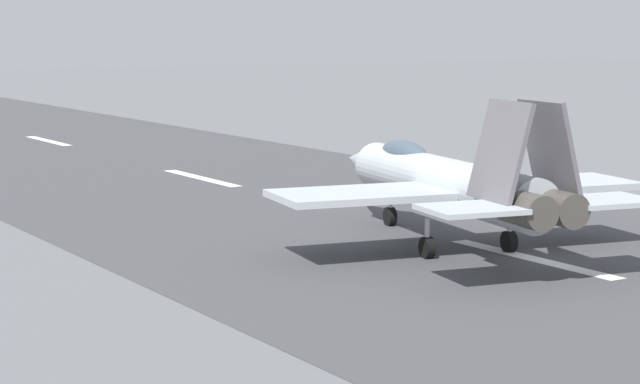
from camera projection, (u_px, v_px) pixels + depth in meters
ground_plane at (517, 255)px, 40.62m from camera, size 400.00×400.00×0.00m
runway_strip at (517, 255)px, 40.60m from camera, size 240.00×26.00×0.02m
fighter_jet at (446, 181)px, 41.91m from camera, size 17.14×13.73×5.58m
crew_person at (405, 163)px, 61.06m from camera, size 0.52×0.52×1.71m
marker_cone_mid at (622, 197)px, 52.79m from camera, size 0.44×0.44×0.55m
marker_cone_far at (376, 157)px, 69.26m from camera, size 0.44×0.44×0.55m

